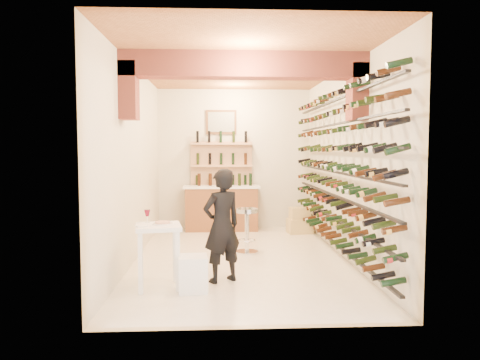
% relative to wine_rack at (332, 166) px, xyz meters
% --- Properties ---
extents(ground, '(6.00, 6.00, 0.00)m').
position_rel_wine_rack_xyz_m(ground, '(-1.53, 0.00, -1.55)').
color(ground, silver).
rests_on(ground, ground).
extents(room_shell, '(3.52, 6.02, 3.21)m').
position_rel_wine_rack_xyz_m(room_shell, '(-1.53, -0.26, 0.70)').
color(room_shell, beige).
rests_on(room_shell, ground).
extents(wine_rack, '(0.32, 5.70, 2.56)m').
position_rel_wine_rack_xyz_m(wine_rack, '(0.00, 0.00, 0.00)').
color(wine_rack, black).
rests_on(wine_rack, ground).
extents(back_counter, '(1.70, 0.62, 1.29)m').
position_rel_wine_rack_xyz_m(back_counter, '(-1.83, 2.65, -1.02)').
color(back_counter, brown).
rests_on(back_counter, ground).
extents(back_shelving, '(1.40, 0.31, 2.73)m').
position_rel_wine_rack_xyz_m(back_shelving, '(-1.83, 2.89, -0.38)').
color(back_shelving, tan).
rests_on(back_shelving, ground).
extents(tasting_table, '(0.67, 0.67, 1.02)m').
position_rel_wine_rack_xyz_m(tasting_table, '(-2.71, -1.55, -0.86)').
color(tasting_table, white).
rests_on(tasting_table, ground).
extents(white_stool, '(0.40, 0.40, 0.46)m').
position_rel_wine_rack_xyz_m(white_stool, '(-2.24, -1.73, -1.32)').
color(white_stool, white).
rests_on(white_stool, ground).
extents(person, '(0.69, 0.62, 1.57)m').
position_rel_wine_rack_xyz_m(person, '(-1.86, -1.32, -0.76)').
color(person, black).
rests_on(person, ground).
extents(chrome_barstool, '(0.41, 0.41, 0.79)m').
position_rel_wine_rack_xyz_m(chrome_barstool, '(-1.40, 0.39, -1.09)').
color(chrome_barstool, silver).
rests_on(chrome_barstool, ground).
extents(crate_lower, '(0.57, 0.43, 0.32)m').
position_rel_wine_rack_xyz_m(crate_lower, '(-0.13, 2.20, -1.39)').
color(crate_lower, tan).
rests_on(crate_lower, ground).
extents(crate_upper, '(0.46, 0.34, 0.25)m').
position_rel_wine_rack_xyz_m(crate_upper, '(-0.13, 2.20, -1.11)').
color(crate_upper, tan).
rests_on(crate_upper, crate_lower).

